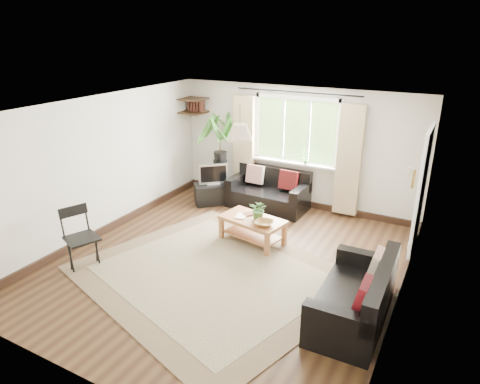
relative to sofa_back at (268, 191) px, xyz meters
The scene contains 24 objects.
floor 2.36m from the sofa_back, 80.45° to the right, with size 5.50×5.50×0.00m, color black.
ceiling 3.09m from the sofa_back, 80.45° to the right, with size 5.50×5.50×0.00m, color white.
wall_back 1.02m from the sofa_back, 49.63° to the left, with size 5.00×0.02×2.40m, color beige.
wall_front 5.13m from the sofa_back, 85.62° to the right, with size 5.00×0.02×2.40m, color beige.
wall_left 3.23m from the sofa_back, 132.64° to the right, with size 0.02×5.50×2.40m, color beige.
wall_right 3.78m from the sofa_back, 38.50° to the right, with size 0.02×5.50×2.40m, color beige.
rug 2.76m from the sofa_back, 82.36° to the right, with size 3.64×3.12×0.02m, color #B9B28F.
window 1.31m from the sofa_back, 47.00° to the left, with size 2.50×0.16×2.16m, color white, non-canonical shape.
door 2.98m from the sofa_back, 11.78° to the right, with size 0.06×0.96×2.06m, color silver.
corner_shelf 2.41m from the sofa_back, behind, with size 0.50×0.50×0.34m, color black, non-canonical shape.
pendant_lamp 2.56m from the sofa_back, 78.49° to the right, with size 0.36×0.36×0.54m, color beige, non-canonical shape.
wall_sconce 3.71m from the sofa_back, 35.32° to the right, with size 0.12×0.12×0.28m, color beige, non-canonical shape.
sofa_back is the anchor object (origin of this frame).
sofa_right 3.66m from the sofa_back, 48.48° to the right, with size 0.80×1.60×0.75m, color black, non-canonical shape.
coffee_table 1.54m from the sofa_back, 74.87° to the right, with size 1.07×0.59×0.44m, color #965731, non-canonical shape.
table_plant 1.55m from the sofa_back, 70.79° to the right, with size 0.31×0.27×0.34m, color #345C25.
bowl 1.78m from the sofa_back, 67.21° to the right, with size 0.30×0.30×0.08m, color olive.
book_a 1.53m from the sofa_back, 85.77° to the right, with size 0.18×0.24×0.02m, color white.
book_b 1.34m from the sofa_back, 80.89° to the right, with size 0.16×0.21×0.02m, color #572E22.
tv_stand 1.15m from the sofa_back, 164.72° to the right, with size 0.77×0.43×0.41m, color black.
tv 1.17m from the sofa_back, 164.72° to the right, with size 0.59×0.20×0.45m, color #A5A5AA, non-canonical shape.
palm_stand 1.24m from the sofa_back, behind, with size 0.70×0.70×1.80m, color black, non-canonical shape.
folding_chair 3.73m from the sofa_back, 113.19° to the right, with size 0.49×0.49×0.94m, color black, non-canonical shape.
sill_plant 1.00m from the sofa_back, 27.71° to the left, with size 0.14×0.10×0.27m, color #2D6023.
Camera 1 is at (2.92, -5.03, 3.42)m, focal length 32.00 mm.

